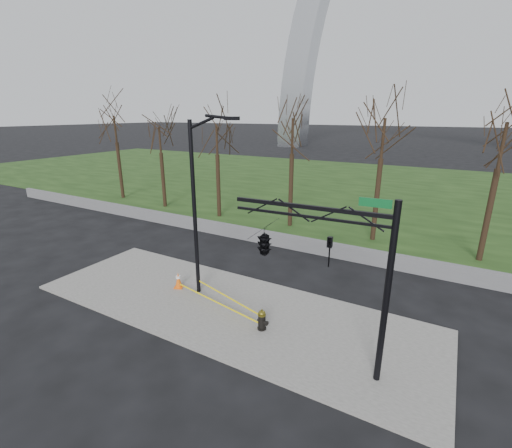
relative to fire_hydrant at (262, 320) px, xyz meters
The scene contains 10 objects.
ground 2.42m from the fire_hydrant, 162.60° to the left, with size 500.00×500.00×0.00m, color black.
sidewalk 2.41m from the fire_hydrant, 162.60° to the left, with size 18.00×6.00×0.10m, color slate.
grass_strip 30.79m from the fire_hydrant, 94.20° to the left, with size 120.00×40.00×0.06m, color #1B3413.
guardrail 8.99m from the fire_hydrant, 104.53° to the left, with size 60.00×0.30×0.90m, color #59595B.
tree_row 14.10m from the fire_hydrant, 110.25° to the left, with size 41.14×4.00×8.87m.
fire_hydrant is the anchor object (origin of this frame).
traffic_cone 5.32m from the fire_hydrant, 168.66° to the left, with size 0.53×0.53×0.79m.
street_light 5.85m from the fire_hydrant, 162.37° to the left, with size 2.39×0.36×8.21m.
traffic_signal_mast 3.93m from the fire_hydrant, 30.38° to the right, with size 5.10×2.51×6.00m.
caution_tape 2.43m from the fire_hydrant, 166.62° to the left, with size 5.20×1.22×0.45m.
Camera 1 is at (7.96, -11.23, 8.24)m, focal length 24.65 mm.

